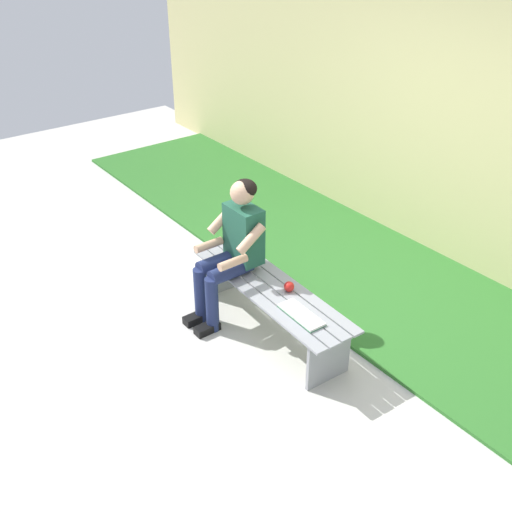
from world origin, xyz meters
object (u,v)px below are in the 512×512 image
Objects in this scene: bench_near at (270,297)px; person_seated at (232,246)px; book_open at (301,315)px; apple at (289,287)px.

person_seated is (0.40, 0.10, 0.35)m from bench_near.
person_seated is at bearing 5.02° from book_open.
bench_near is 4.21× the size of book_open.
person_seated is 0.60m from apple.
bench_near is 0.53m from person_seated.
book_open reaches higher than bench_near.
bench_near is 0.22m from apple.
bench_near is 1.41× the size of person_seated.
person_seated reaches higher than apple.
bench_near is at bearing -5.22° from book_open.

